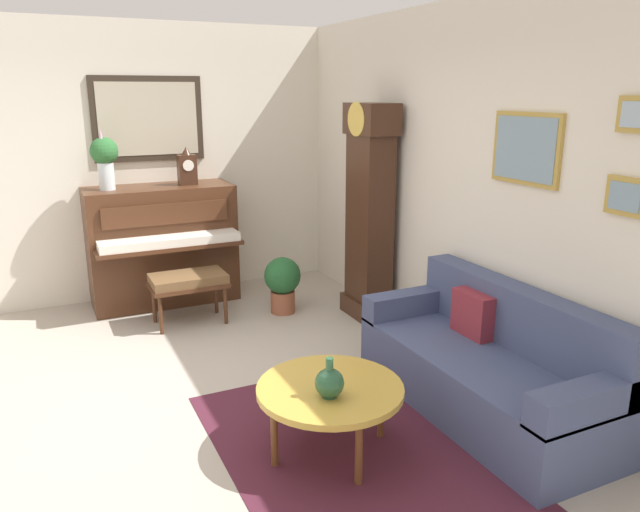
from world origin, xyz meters
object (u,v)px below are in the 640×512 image
(grandfather_clock, at_px, (369,219))
(potted_plant, at_px, (283,281))
(piano_bench, at_px, (188,282))
(flower_vase, at_px, (105,157))
(piano, at_px, (163,244))
(couch, at_px, (489,367))
(mantel_clock, at_px, (187,168))
(coffee_table, at_px, (330,391))
(green_jug, at_px, (329,383))

(grandfather_clock, distance_m, potted_plant, 1.05)
(piano_bench, bearing_deg, grandfather_clock, 71.53)
(piano_bench, bearing_deg, flower_vase, -142.09)
(piano, xyz_separation_m, flower_vase, (0.00, -0.48, 0.91))
(couch, bearing_deg, mantel_clock, -158.65)
(coffee_table, distance_m, green_jug, 0.17)
(green_jug, bearing_deg, couch, 94.58)
(couch, bearing_deg, piano_bench, -149.30)
(couch, height_order, flower_vase, flower_vase)
(piano, height_order, potted_plant, piano)
(piano_bench, xyz_separation_m, coffee_table, (2.45, 0.26, -0.00))
(coffee_table, bearing_deg, grandfather_clock, 144.60)
(piano, relative_size, grandfather_clock, 0.71)
(grandfather_clock, relative_size, couch, 1.07)
(piano_bench, xyz_separation_m, green_jug, (2.56, 0.20, 0.11))
(piano_bench, relative_size, mantel_clock, 1.84)
(piano, xyz_separation_m, couch, (3.18, 1.54, -0.30))
(piano, bearing_deg, piano_bench, 6.12)
(piano_bench, height_order, mantel_clock, mantel_clock)
(grandfather_clock, distance_m, coffee_table, 2.41)
(grandfather_clock, bearing_deg, mantel_clock, -131.99)
(piano_bench, xyz_separation_m, grandfather_clock, (0.54, 1.62, 0.56))
(couch, bearing_deg, piano, -154.20)
(grandfather_clock, xyz_separation_m, couch, (1.92, -0.16, -0.65))
(piano, distance_m, green_jug, 3.29)
(mantel_clock, height_order, potted_plant, mantel_clock)
(coffee_table, bearing_deg, piano_bench, -173.93)
(piano, bearing_deg, coffee_table, 6.08)
(potted_plant, bearing_deg, grandfather_clock, 59.07)
(piano_bench, distance_m, potted_plant, 0.91)
(mantel_clock, relative_size, green_jug, 1.58)
(mantel_clock, relative_size, potted_plant, 0.68)
(piano, distance_m, flower_vase, 1.03)
(grandfather_clock, distance_m, green_jug, 2.51)
(couch, distance_m, potted_plant, 2.41)
(green_jug, bearing_deg, piano, -175.16)
(piano, xyz_separation_m, mantel_clock, (0.00, 0.29, 0.77))
(piano, xyz_separation_m, green_jug, (3.28, 0.28, -0.09))
(piano_bench, relative_size, coffee_table, 0.80)
(piano, bearing_deg, potted_plant, 49.58)
(piano_bench, bearing_deg, potted_plant, 83.01)
(potted_plant, bearing_deg, coffee_table, -15.29)
(piano, relative_size, coffee_table, 1.64)
(piano_bench, xyz_separation_m, mantel_clock, (-0.72, 0.22, 0.97))
(piano, bearing_deg, flower_vase, -89.80)
(coffee_table, relative_size, flower_vase, 1.52)
(flower_vase, height_order, potted_plant, flower_vase)
(mantel_clock, bearing_deg, green_jug, -0.30)
(grandfather_clock, height_order, potted_plant, grandfather_clock)
(potted_plant, bearing_deg, piano_bench, -96.99)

